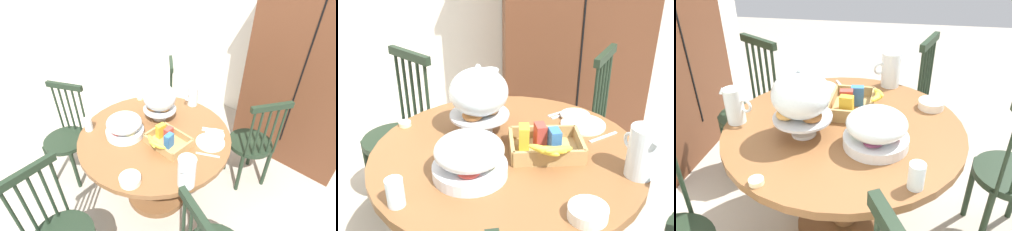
% 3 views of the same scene
% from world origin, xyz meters
% --- Properties ---
extents(wooden_armoire, '(1.18, 0.60, 1.96)m').
position_xyz_m(wooden_armoire, '(0.46, 1.50, 0.98)').
color(wooden_armoire, brown).
rests_on(wooden_armoire, ground_plane).
extents(dining_table, '(1.21, 1.21, 0.74)m').
position_xyz_m(dining_table, '(-0.14, -0.01, 0.53)').
color(dining_table, brown).
rests_on(dining_table, ground_plane).
extents(windsor_chair_far_side, '(0.46, 0.46, 0.97)m').
position_xyz_m(windsor_chair_far_side, '(0.35, 0.75, 0.45)').
color(windsor_chair_far_side, '#1E2D1E').
rests_on(windsor_chair_far_side, ground_plane).
extents(windsor_chair_host_seat, '(0.47, 0.47, 0.97)m').
position_xyz_m(windsor_chair_host_seat, '(-0.77, 0.63, 0.45)').
color(windsor_chair_host_seat, '#1E2D1E').
rests_on(windsor_chair_host_seat, ground_plane).
extents(pastry_stand_with_dome, '(0.28, 0.28, 0.34)m').
position_xyz_m(pastry_stand_with_dome, '(-0.27, 0.16, 0.94)').
color(pastry_stand_with_dome, silver).
rests_on(pastry_stand_with_dome, dining_table).
extents(fruit_platter_covered, '(0.30, 0.30, 0.18)m').
position_xyz_m(fruit_platter_covered, '(-0.30, -0.18, 0.83)').
color(fruit_platter_covered, silver).
rests_on(fruit_platter_covered, dining_table).
extents(orange_juice_pitcher, '(0.11, 0.19, 0.21)m').
position_xyz_m(orange_juice_pitcher, '(0.37, -0.22, 0.84)').
color(orange_juice_pitcher, silver).
rests_on(orange_juice_pitcher, dining_table).
extents(milk_pitcher, '(0.09, 0.18, 0.19)m').
position_xyz_m(milk_pitcher, '(-0.21, 0.53, 0.82)').
color(milk_pitcher, silver).
rests_on(milk_pitcher, dining_table).
extents(cereal_basket, '(0.32, 0.30, 0.12)m').
position_xyz_m(cereal_basket, '(0.01, -0.04, 0.78)').
color(cereal_basket, tan).
rests_on(cereal_basket, dining_table).
extents(china_plate_large, '(0.22, 0.22, 0.01)m').
position_xyz_m(china_plate_large, '(0.24, 0.21, 0.75)').
color(china_plate_large, white).
rests_on(china_plate_large, dining_table).
extents(china_plate_small, '(0.15, 0.15, 0.01)m').
position_xyz_m(china_plate_small, '(0.22, 0.29, 0.76)').
color(china_plate_small, white).
rests_on(china_plate_small, china_plate_large).
extents(cereal_bowl, '(0.14, 0.14, 0.04)m').
position_xyz_m(cereal_bowl, '(0.11, -0.46, 0.76)').
color(cereal_bowl, white).
rests_on(cereal_bowl, dining_table).
extents(drinking_glass, '(0.06, 0.06, 0.11)m').
position_xyz_m(drinking_glass, '(-0.56, -0.36, 0.80)').
color(drinking_glass, silver).
rests_on(drinking_glass, dining_table).
extents(butter_dish, '(0.06, 0.06, 0.02)m').
position_xyz_m(butter_dish, '(-0.64, 0.25, 0.75)').
color(butter_dish, beige).
rests_on(butter_dish, dining_table).
extents(table_knife, '(0.15, 0.10, 0.01)m').
position_xyz_m(table_knife, '(0.17, 0.33, 0.74)').
color(table_knife, silver).
rests_on(table_knife, dining_table).
extents(dinner_fork, '(0.15, 0.10, 0.01)m').
position_xyz_m(dinner_fork, '(0.16, 0.35, 0.74)').
color(dinner_fork, silver).
rests_on(dinner_fork, dining_table).
extents(soup_spoon, '(0.15, 0.10, 0.01)m').
position_xyz_m(soup_spoon, '(0.31, 0.09, 0.74)').
color(soup_spoon, silver).
rests_on(soup_spoon, dining_table).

